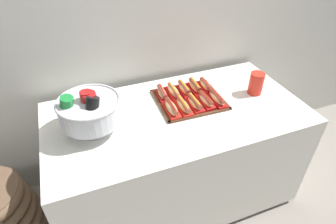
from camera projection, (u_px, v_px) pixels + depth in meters
name	position (u px, v px, depth m)	size (l,w,h in m)	color
ground_plane	(175.00, 192.00, 2.13)	(10.00, 10.00, 0.00)	gray
buffet_table	(176.00, 155.00, 1.89)	(1.55, 0.79, 0.76)	white
serving_tray	(189.00, 100.00, 1.77)	(0.42, 0.37, 0.01)	#56331E
hot_dog_0	(171.00, 108.00, 1.64)	(0.07, 0.17, 0.06)	red
hot_dog_1	(183.00, 106.00, 1.67)	(0.07, 0.18, 0.06)	red
hot_dog_2	(195.00, 103.00, 1.68)	(0.07, 0.16, 0.06)	red
hot_dog_3	(206.00, 100.00, 1.70)	(0.06, 0.15, 0.06)	red
hot_dog_4	(217.00, 98.00, 1.73)	(0.06, 0.18, 0.06)	#B21414
hot_dog_5	(162.00, 93.00, 1.77)	(0.07, 0.16, 0.06)	red
hot_dog_6	(173.00, 92.00, 1.79)	(0.07, 0.17, 0.06)	red
hot_dog_7	(184.00, 89.00, 1.81)	(0.06, 0.16, 0.06)	red
hot_dog_8	(195.00, 87.00, 1.83)	(0.07, 0.17, 0.06)	#B21414
hot_dog_9	(205.00, 85.00, 1.85)	(0.07, 0.16, 0.06)	#B21414
punch_bowl	(89.00, 110.00, 1.46)	(0.33, 0.33, 0.25)	silver
cup_stack	(256.00, 83.00, 1.79)	(0.09, 0.09, 0.14)	red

